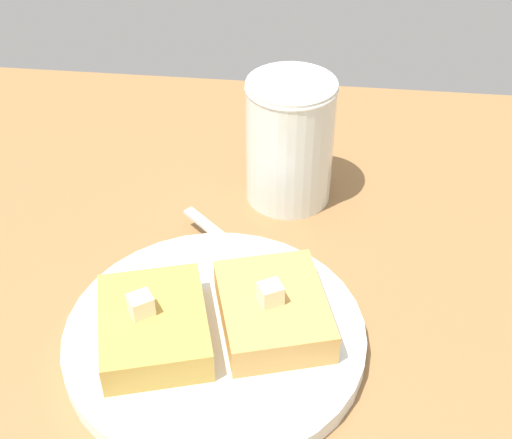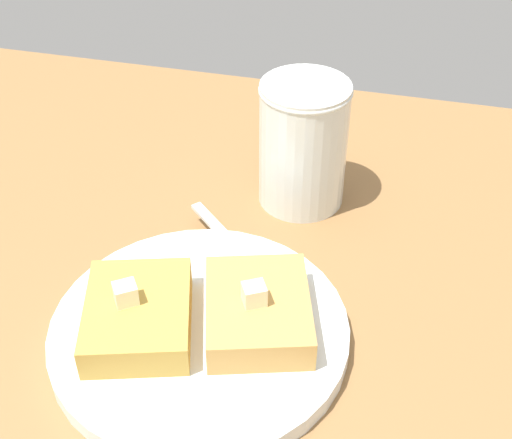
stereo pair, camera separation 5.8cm
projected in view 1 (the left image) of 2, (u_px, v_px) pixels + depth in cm
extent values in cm
cube|color=olive|center=(230.00, 414.00, 50.15)|extent=(93.19, 93.19, 2.24)
cylinder|color=white|center=(215.00, 337.00, 53.18)|extent=(22.43, 22.43, 1.53)
torus|color=#2B3532|center=(215.00, 334.00, 52.94)|extent=(22.43, 22.43, 0.80)
cube|color=gold|center=(154.00, 326.00, 51.25)|extent=(9.97, 11.17, 2.65)
cube|color=tan|center=(273.00, 310.00, 52.46)|extent=(9.97, 11.17, 2.65)
cube|color=#F6EFCB|center=(141.00, 305.00, 49.94)|extent=(2.15, 2.11, 1.61)
cube|color=#F2EBC1|center=(270.00, 294.00, 50.80)|extent=(2.11, 2.05, 1.61)
cube|color=silver|center=(222.00, 238.00, 60.58)|extent=(7.92, 7.49, 0.36)
cube|color=silver|center=(272.00, 278.00, 56.79)|extent=(3.55, 3.52, 0.36)
cube|color=silver|center=(305.00, 293.00, 55.43)|extent=(2.56, 2.42, 0.36)
cube|color=silver|center=(300.00, 297.00, 55.16)|extent=(2.56, 2.42, 0.36)
cube|color=silver|center=(295.00, 300.00, 54.88)|extent=(2.56, 2.42, 0.36)
cube|color=silver|center=(290.00, 303.00, 54.61)|extent=(2.56, 2.42, 0.36)
cylinder|color=#3B1805|center=(289.00, 165.00, 66.02)|extent=(7.31, 7.31, 6.89)
cylinder|color=silver|center=(290.00, 142.00, 64.42)|extent=(7.95, 7.95, 11.95)
torus|color=silver|center=(292.00, 87.00, 60.94)|extent=(8.13, 8.13, 0.50)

